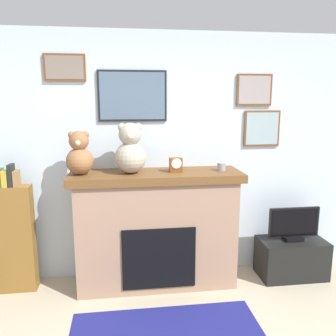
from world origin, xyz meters
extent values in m
cube|color=silver|center=(0.00, 2.00, 1.30)|extent=(5.20, 0.12, 2.60)
cube|color=black|center=(-0.18, 1.93, 1.95)|extent=(0.70, 0.02, 0.51)
cube|color=#4B6179|center=(-0.18, 1.91, 1.95)|extent=(0.66, 0.00, 0.47)
cube|color=brown|center=(1.21, 1.93, 1.60)|extent=(0.40, 0.02, 0.39)
cube|color=#8CA5AC|center=(1.21, 1.91, 1.60)|extent=(0.36, 0.00, 0.35)
cube|color=brown|center=(-0.84, 1.93, 2.22)|extent=(0.40, 0.02, 0.26)
cube|color=#78695F|center=(-0.84, 1.91, 2.22)|extent=(0.36, 0.00, 0.22)
cube|color=brown|center=(1.11, 1.93, 2.01)|extent=(0.39, 0.02, 0.33)
cube|color=gray|center=(1.11, 1.91, 2.01)|extent=(0.35, 0.00, 0.29)
cube|color=#99765E|center=(0.03, 1.69, 0.56)|extent=(1.60, 0.50, 1.12)
cube|color=brown|center=(0.03, 1.69, 1.16)|extent=(1.72, 0.56, 0.08)
cube|color=black|center=(0.03, 1.44, 0.39)|extent=(0.72, 0.02, 0.62)
cube|color=brown|center=(-1.38, 1.74, 0.54)|extent=(0.37, 0.16, 1.09)
cube|color=#2E6F3E|center=(-1.47, 1.74, 1.18)|extent=(0.04, 0.13, 0.17)
cube|color=gold|center=(-1.42, 1.74, 1.17)|extent=(0.05, 0.13, 0.16)
cube|color=black|center=(-1.37, 1.74, 1.20)|extent=(0.04, 0.13, 0.21)
cube|color=olive|center=(-1.32, 1.74, 1.17)|extent=(0.04, 0.13, 0.15)
cube|color=black|center=(1.51, 1.64, 0.21)|extent=(0.71, 0.40, 0.42)
cube|color=black|center=(1.51, 1.64, 0.44)|extent=(0.20, 0.14, 0.04)
cube|color=black|center=(1.51, 1.64, 0.62)|extent=(0.56, 0.03, 0.33)
cube|color=black|center=(1.51, 1.62, 0.62)|extent=(0.52, 0.00, 0.29)
cylinder|color=gray|center=(0.70, 1.67, 1.24)|extent=(0.08, 0.08, 0.08)
cube|color=brown|center=(0.23, 1.67, 1.27)|extent=(0.12, 0.09, 0.14)
cylinder|color=white|center=(0.23, 1.63, 1.29)|extent=(0.10, 0.01, 0.10)
sphere|color=#8D5E3C|center=(-0.71, 1.67, 1.33)|extent=(0.26, 0.26, 0.26)
sphere|color=#8D5E3C|center=(-0.71, 1.67, 1.53)|extent=(0.19, 0.19, 0.19)
sphere|color=#8D5E3C|center=(-0.77, 1.67, 1.58)|extent=(0.07, 0.07, 0.07)
sphere|color=#8D5E3C|center=(-0.64, 1.67, 1.58)|extent=(0.07, 0.07, 0.07)
sphere|color=beige|center=(-0.71, 1.60, 1.52)|extent=(0.06, 0.06, 0.06)
sphere|color=#A39D8A|center=(-0.22, 1.67, 1.35)|extent=(0.31, 0.31, 0.31)
sphere|color=#A39D8A|center=(-0.22, 1.67, 1.58)|extent=(0.22, 0.22, 0.22)
sphere|color=#A39D8A|center=(-0.30, 1.67, 1.65)|extent=(0.08, 0.08, 0.08)
sphere|color=#A39D8A|center=(-0.15, 1.67, 1.65)|extent=(0.08, 0.08, 0.08)
sphere|color=beige|center=(-0.22, 1.58, 1.57)|extent=(0.07, 0.07, 0.07)
camera|label=1|loc=(-0.31, -1.71, 1.91)|focal=37.35mm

